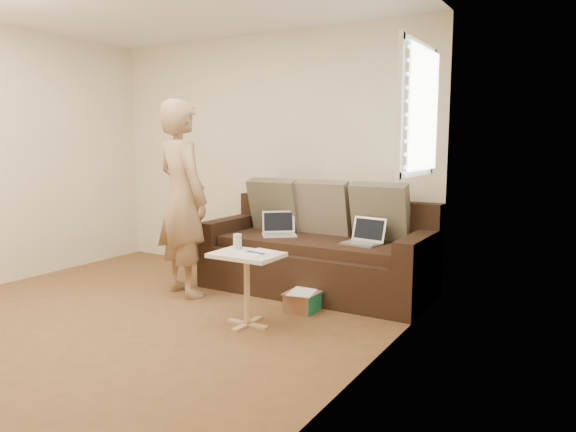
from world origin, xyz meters
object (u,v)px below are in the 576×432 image
Objects in this scene: sofa at (316,248)px; side_table at (247,289)px; laptop_silver at (361,244)px; drinking_glass at (237,241)px; person at (182,199)px; laptop_white at (279,236)px; striped_box at (302,301)px.

sofa reaches higher than side_table.
drinking_glass reaches higher than laptop_silver.
person is at bearing 159.44° from drinking_glass.
sofa is 18.33× the size of drinking_glass.
sofa reaches higher than laptop_white.
sofa reaches higher than striped_box.
sofa is 1.16m from side_table.
laptop_silver is 0.57× the size of side_table.
side_table is 2.19× the size of striped_box.
laptop_white is 1.02m from person.
laptop_silver is 1.21m from drinking_glass.
laptop_white is at bearing -113.26° from person.
person is (-1.04, -0.73, 0.50)m from sofa.
striped_box is (0.18, -0.61, -0.34)m from sofa.
drinking_glass is 0.45× the size of striped_box.
sofa is 0.41m from laptop_white.
laptop_white is at bearing 135.70° from striped_box.
side_table is at bearing -91.09° from sofa.
laptop_silver is 0.18× the size of person.
striped_box is at bearing 50.55° from drinking_glass.
sofa is 6.54× the size of laptop_silver.
striped_box is at bearing -154.17° from person.
sofa is 1.36m from person.
laptop_silver is (0.49, -0.05, 0.10)m from sofa.
laptop_white is at bearing 102.04° from drinking_glass.
person is at bearing -174.53° from striped_box.
striped_box is (0.36, 0.44, -0.56)m from drinking_glass.
striped_box is at bearing 69.59° from side_table.
person is 3.13× the size of side_table.
drinking_glass is at bearing 179.79° from person.
laptop_white is (-0.88, 0.00, 0.00)m from laptop_silver.
sofa is at bearing -177.94° from laptop_silver.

